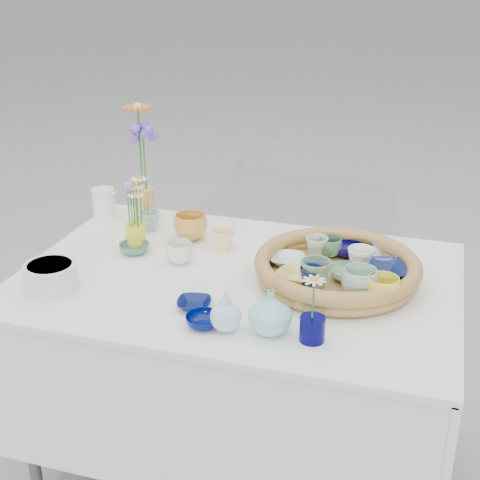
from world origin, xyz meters
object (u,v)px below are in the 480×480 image
(display_table, at_px, (238,478))
(tall_vase_yellow, at_px, (145,206))
(bud_vase_seafoam, at_px, (270,312))
(wicker_tray, at_px, (337,269))

(display_table, height_order, tall_vase_yellow, tall_vase_yellow)
(display_table, relative_size, bud_vase_seafoam, 11.03)
(display_table, xyz_separation_m, tall_vase_yellow, (-0.43, 0.29, 0.83))
(bud_vase_seafoam, distance_m, tall_vase_yellow, 0.82)
(wicker_tray, bearing_deg, bud_vase_seafoam, -109.20)
(wicker_tray, distance_m, bud_vase_seafoam, 0.34)
(bud_vase_seafoam, height_order, tall_vase_yellow, tall_vase_yellow)
(bud_vase_seafoam, bearing_deg, tall_vase_yellow, 136.55)
(display_table, relative_size, tall_vase_yellow, 9.88)
(wicker_tray, height_order, bud_vase_seafoam, bud_vase_seafoam)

